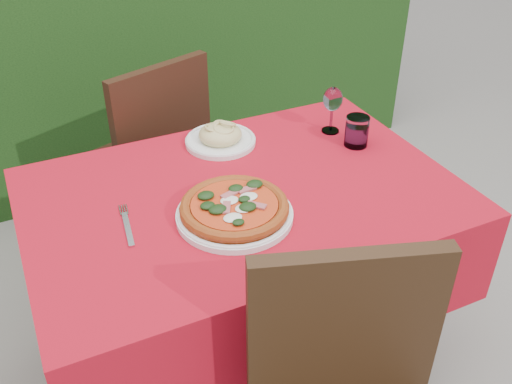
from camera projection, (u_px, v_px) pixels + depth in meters
name	position (u px, v px, depth m)	size (l,w,h in m)	color
ground	(245.00, 359.00, 2.10)	(60.00, 60.00, 0.00)	slate
hedge	(111.00, 1.00, 2.75)	(3.20, 0.55, 1.78)	black
dining_table	(243.00, 231.00, 1.77)	(1.26, 0.86, 0.75)	#422515
chair_far	(151.00, 154.00, 2.28)	(0.54, 0.54, 0.94)	black
pizza_plate	(234.00, 209.00, 1.56)	(0.33, 0.33, 0.06)	white
pasta_plate	(220.00, 137.00, 1.91)	(0.24, 0.24, 0.07)	white
water_glass	(357.00, 133.00, 1.89)	(0.08, 0.08, 0.10)	white
wine_glass	(333.00, 101.00, 1.93)	(0.07, 0.07, 0.17)	silver
fork	(128.00, 229.00, 1.53)	(0.03, 0.21, 0.01)	silver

